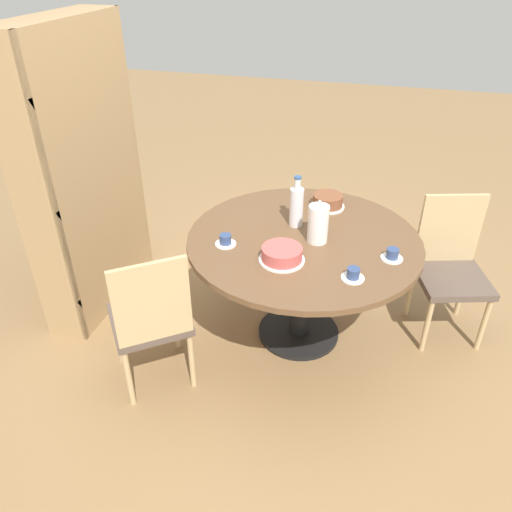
# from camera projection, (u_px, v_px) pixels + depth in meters

# --- Properties ---
(ground_plane) EXTENTS (14.00, 14.00, 0.00)m
(ground_plane) POSITION_uv_depth(u_px,v_px,m) (298.00, 333.00, 3.37)
(ground_plane) COLOR #937047
(dining_table) EXTENTS (1.40, 1.40, 0.75)m
(dining_table) POSITION_uv_depth(u_px,v_px,m) (303.00, 257.00, 3.04)
(dining_table) COLOR black
(dining_table) RESTS_ON ground_plane
(chair_a) EXTENTS (0.59, 0.59, 0.92)m
(chair_a) POSITION_uv_depth(u_px,v_px,m) (151.00, 318.00, 2.75)
(chair_a) COLOR tan
(chair_a) RESTS_ON ground_plane
(chair_b) EXTENTS (0.52, 0.52, 0.92)m
(chair_b) POSITION_uv_depth(u_px,v_px,m) (451.00, 266.00, 3.19)
(chair_b) COLOR tan
(chair_b) RESTS_ON ground_plane
(bookshelf) EXTENTS (1.01, 0.28, 1.90)m
(bookshelf) POSITION_uv_depth(u_px,v_px,m) (88.00, 186.00, 3.27)
(bookshelf) COLOR tan
(bookshelf) RESTS_ON ground_plane
(coffee_pot) EXTENTS (0.12, 0.12, 0.26)m
(coffee_pot) POSITION_uv_depth(u_px,v_px,m) (318.00, 223.00, 2.87)
(coffee_pot) COLOR white
(coffee_pot) RESTS_ON dining_table
(water_bottle) EXTENTS (0.08, 0.08, 0.32)m
(water_bottle) POSITION_uv_depth(u_px,v_px,m) (296.00, 206.00, 3.02)
(water_bottle) COLOR silver
(water_bottle) RESTS_ON dining_table
(cake_main) EXTENTS (0.26, 0.26, 0.08)m
(cake_main) POSITION_uv_depth(u_px,v_px,m) (282.00, 254.00, 2.73)
(cake_main) COLOR white
(cake_main) RESTS_ON dining_table
(cake_second) EXTENTS (0.23, 0.23, 0.09)m
(cake_second) POSITION_uv_depth(u_px,v_px,m) (328.00, 201.00, 3.28)
(cake_second) COLOR white
(cake_second) RESTS_ON dining_table
(cup_a) EXTENTS (0.12, 0.12, 0.06)m
(cup_a) POSITION_uv_depth(u_px,v_px,m) (353.00, 275.00, 2.59)
(cup_a) COLOR white
(cup_a) RESTS_ON dining_table
(cup_b) EXTENTS (0.12, 0.12, 0.06)m
(cup_b) POSITION_uv_depth(u_px,v_px,m) (392.00, 255.00, 2.75)
(cup_b) COLOR white
(cup_b) RESTS_ON dining_table
(cup_c) EXTENTS (0.12, 0.12, 0.06)m
(cup_c) POSITION_uv_depth(u_px,v_px,m) (225.00, 241.00, 2.88)
(cup_c) COLOR white
(cup_c) RESTS_ON dining_table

